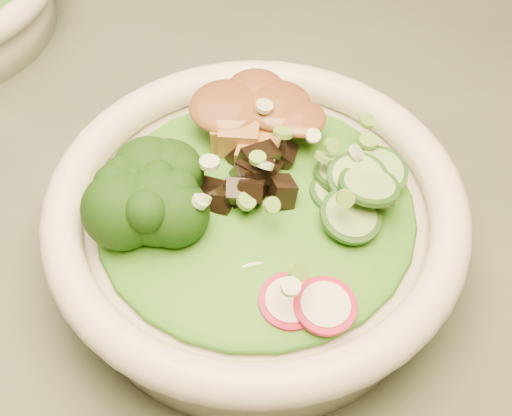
# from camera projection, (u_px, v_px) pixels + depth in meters

# --- Properties ---
(dining_table) EXTENTS (1.20, 0.80, 0.75)m
(dining_table) POSITION_uv_depth(u_px,v_px,m) (351.00, 339.00, 0.65)
(dining_table) COLOR black
(dining_table) RESTS_ON ground
(salad_bowl) EXTENTS (0.31, 0.31, 0.08)m
(salad_bowl) POSITION_uv_depth(u_px,v_px,m) (256.00, 226.00, 0.53)
(salad_bowl) COLOR white
(salad_bowl) RESTS_ON dining_table
(lettuce_bed) EXTENTS (0.23, 0.23, 0.03)m
(lettuce_bed) POSITION_uv_depth(u_px,v_px,m) (256.00, 207.00, 0.51)
(lettuce_bed) COLOR #2B6615
(lettuce_bed) RESTS_ON salad_bowl
(broccoli_florets) EXTENTS (0.11, 0.10, 0.05)m
(broccoli_florets) POSITION_uv_depth(u_px,v_px,m) (154.00, 201.00, 0.49)
(broccoli_florets) COLOR black
(broccoli_florets) RESTS_ON salad_bowl
(radish_slices) EXTENTS (0.13, 0.08, 0.02)m
(radish_slices) POSITION_uv_depth(u_px,v_px,m) (273.00, 292.00, 0.46)
(radish_slices) COLOR #A00C33
(radish_slices) RESTS_ON salad_bowl
(cucumber_slices) EXTENTS (0.10, 0.10, 0.04)m
(cucumber_slices) POSITION_uv_depth(u_px,v_px,m) (360.00, 187.00, 0.50)
(cucumber_slices) COLOR #83B162
(cucumber_slices) RESTS_ON salad_bowl
(mushroom_heap) EXTENTS (0.10, 0.10, 0.05)m
(mushroom_heap) POSITION_uv_depth(u_px,v_px,m) (254.00, 177.00, 0.51)
(mushroom_heap) COLOR black
(mushroom_heap) RESTS_ON salad_bowl
(tofu_cubes) EXTENTS (0.12, 0.10, 0.04)m
(tofu_cubes) POSITION_uv_depth(u_px,v_px,m) (249.00, 123.00, 0.54)
(tofu_cubes) COLOR olive
(tofu_cubes) RESTS_ON salad_bowl
(peanut_sauce) EXTENTS (0.08, 0.06, 0.02)m
(peanut_sauce) POSITION_uv_depth(u_px,v_px,m) (248.00, 109.00, 0.53)
(peanut_sauce) COLOR brown
(peanut_sauce) RESTS_ON tofu_cubes
(scallion_garnish) EXTENTS (0.22, 0.22, 0.03)m
(scallion_garnish) POSITION_uv_depth(u_px,v_px,m) (256.00, 182.00, 0.49)
(scallion_garnish) COLOR #669F38
(scallion_garnish) RESTS_ON salad_bowl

